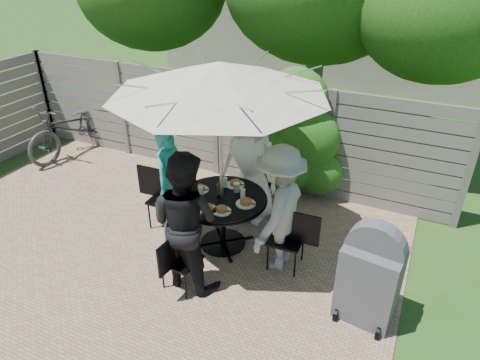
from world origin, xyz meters
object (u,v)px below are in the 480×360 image
at_px(chair_front, 182,271).
at_px(chair_right, 287,250).
at_px(plate_extra, 222,210).
at_px(glass_right, 243,194).
at_px(chair_back, 254,197).
at_px(plate_left, 199,189).
at_px(person_right, 279,209).
at_px(umbrella, 219,78).
at_px(patio_table, 222,212).
at_px(coffee_cup, 237,188).
at_px(bbq_grill, 370,276).
at_px(plate_front, 207,209).
at_px(glass_back, 225,182).
at_px(person_back, 251,162).
at_px(glass_left, 201,191).
at_px(plate_back, 235,184).
at_px(plate_right, 246,203).
at_px(syrup_jug, 220,189).
at_px(bicycle, 73,127).
at_px(chair_left, 167,209).
at_px(person_left, 171,181).
at_px(person_front, 185,221).

xyz_separation_m(chair_front, chair_right, (1.03, 0.89, 0.01)).
height_order(plate_extra, glass_right, glass_right).
distance_m(chair_back, plate_left, 1.16).
height_order(person_right, plate_extra, person_right).
xyz_separation_m(umbrella, chair_back, (0.07, 0.96, -2.11)).
height_order(patio_table, person_right, person_right).
bearing_deg(coffee_cup, patio_table, -118.59).
distance_m(umbrella, bbq_grill, 2.78).
distance_m(plate_front, glass_back, 0.63).
height_order(plate_left, glass_back, glass_back).
bearing_deg(person_right, coffee_cup, -106.77).
distance_m(person_back, person_right, 1.18).
bearing_deg(patio_table, plate_extra, -63.18).
bearing_deg(glass_back, coffee_cup, -15.09).
bearing_deg(umbrella, glass_left, -162.15).
bearing_deg(plate_back, plate_right, -49.15).
distance_m(syrup_jug, bicycle, 4.23).
relative_size(umbrella, chair_left, 3.02).
distance_m(chair_right, plate_right, 0.81).
height_order(chair_front, syrup_jug, syrup_jug).
relative_size(patio_table, plate_front, 4.90).
bearing_deg(glass_back, person_back, 75.43).
distance_m(chair_right, syrup_jug, 1.19).
relative_size(bicycle, bbq_grill, 1.64).
height_order(person_left, plate_extra, person_left).
bearing_deg(person_back, patio_table, -90.00).
xyz_separation_m(chair_front, plate_front, (0.04, 0.60, 0.56)).
bearing_deg(person_back, plate_right, -66.55).
relative_size(person_left, coffee_cup, 13.28).
bearing_deg(glass_back, syrup_jug, -82.06).
height_order(person_left, plate_right, person_left).
xyz_separation_m(patio_table, umbrella, (0.00, 0.00, 1.84)).
distance_m(chair_back, plate_front, 1.43).
bearing_deg(person_front, person_back, -90.00).
height_order(chair_back, person_right, person_right).
xyz_separation_m(patio_table, bicycle, (-4.04, 1.44, -0.00)).
bearing_deg(chair_left, glass_right, -1.26).
height_order(syrup_jug, bbq_grill, bbq_grill).
bearing_deg(glass_back, patio_table, -72.15).
height_order(person_back, person_left, person_back).
distance_m(plate_back, glass_left, 0.53).
relative_size(patio_table, person_front, 0.71).
bearing_deg(umbrella, person_front, -94.15).
bearing_deg(bicycle, plate_extra, -17.46).
xyz_separation_m(person_back, glass_back, (-0.15, -0.56, -0.08)).
relative_size(plate_back, glass_left, 1.86).
distance_m(chair_left, bicycle, 3.38).
xyz_separation_m(plate_right, syrup_jug, (-0.42, 0.08, 0.06)).
xyz_separation_m(plate_front, glass_back, (-0.06, 0.63, 0.05)).
relative_size(person_front, plate_left, 6.89).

